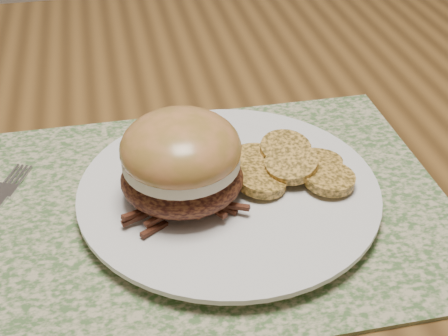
# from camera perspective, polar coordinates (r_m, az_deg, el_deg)

# --- Properties ---
(dining_table) EXTENTS (1.50, 0.90, 0.75)m
(dining_table) POSITION_cam_1_polar(r_m,az_deg,el_deg) (0.71, -9.70, -3.85)
(dining_table) COLOR brown
(dining_table) RESTS_ON ground
(placemat) EXTENTS (0.45, 0.33, 0.00)m
(placemat) POSITION_cam_1_polar(r_m,az_deg,el_deg) (0.57, -1.80, -3.62)
(placemat) COLOR #405E30
(placemat) RESTS_ON dining_table
(dinner_plate) EXTENTS (0.26, 0.26, 0.02)m
(dinner_plate) POSITION_cam_1_polar(r_m,az_deg,el_deg) (0.57, 0.44, -2.33)
(dinner_plate) COLOR silver
(dinner_plate) RESTS_ON placemat
(pork_sandwich) EXTENTS (0.12, 0.12, 0.08)m
(pork_sandwich) POSITION_cam_1_polar(r_m,az_deg,el_deg) (0.53, -3.93, 0.64)
(pork_sandwich) COLOR black
(pork_sandwich) RESTS_ON dinner_plate
(roasted_potatoes) EXTENTS (0.12, 0.12, 0.03)m
(roasted_potatoes) POSITION_cam_1_polar(r_m,az_deg,el_deg) (0.59, 5.98, 0.24)
(roasted_potatoes) COLOR #C08C38
(roasted_potatoes) RESTS_ON dinner_plate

